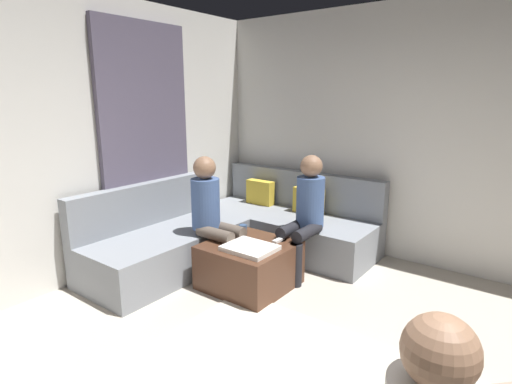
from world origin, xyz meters
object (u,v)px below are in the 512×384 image
Objects in this scene: sectional_couch at (237,232)px; ottoman at (249,265)px; coffee_mug at (243,229)px; person_on_couch_side at (213,212)px; person_on_couch_back at (305,211)px; game_remote at (279,240)px.

sectional_couch is 0.77m from ottoman.
sectional_couch reaches higher than coffee_mug.
sectional_couch reaches higher than ottoman.
sectional_couch is at bearing -164.73° from person_on_couch_side.
person_on_couch_back is at bearing 38.63° from coffee_mug.
sectional_couch is 3.36× the size of ottoman.
person_on_couch_back reaches higher than coffee_mug.
game_remote is 0.42m from person_on_couch_back.
person_on_couch_back is at bearing 3.79° from sectional_couch.
person_on_couch_back reaches higher than game_remote.
sectional_couch is 0.82m from game_remote.
ottoman is (0.57, -0.51, -0.07)m from sectional_couch.
person_on_couch_side reaches higher than game_remote.
ottoman is 0.63× the size of person_on_couch_back.
coffee_mug is at bearing -43.28° from sectional_couch.
ottoman is 0.38m from coffee_mug.
sectional_couch is 2.12× the size of person_on_couch_back.
coffee_mug reaches higher than game_remote.
sectional_couch is at bearing 136.72° from coffee_mug.
game_remote is (0.40, 0.04, -0.04)m from coffee_mug.
person_on_couch_back is at bearing 76.73° from game_remote.
person_on_couch_side is at bearing 41.08° from person_on_couch_back.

